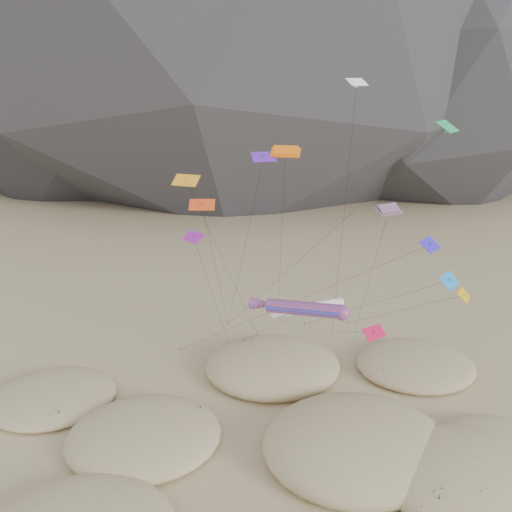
{
  "coord_description": "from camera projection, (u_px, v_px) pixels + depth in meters",
  "views": [
    {
      "loc": [
        -7.28,
        -30.5,
        29.86
      ],
      "look_at": [
        -2.86,
        12.0,
        14.37
      ],
      "focal_mm": 35.0,
      "sensor_mm": 36.0,
      "label": 1
    }
  ],
  "objects": [
    {
      "name": "ground",
      "position": [
        308.0,
        477.0,
        39.4
      ],
      "size": [
        500.0,
        500.0,
        0.0
      ],
      "primitive_type": "plane",
      "color": "#CCB789",
      "rests_on": "ground"
    },
    {
      "name": "white_tube_kite",
      "position": [
        310.0,
        308.0,
        45.44
      ],
      "size": [
        10.02,
        11.83,
        10.63
      ],
      "color": "white",
      "rests_on": "ground"
    },
    {
      "name": "dune_grass",
      "position": [
        295.0,
        450.0,
        40.97
      ],
      "size": [
        43.98,
        30.69,
        1.51
      ],
      "color": "black",
      "rests_on": "ground"
    },
    {
      "name": "dunes",
      "position": [
        296.0,
        436.0,
        42.77
      ],
      "size": [
        50.08,
        35.51,
        4.37
      ],
      "color": "#CCB789",
      "rests_on": "ground"
    },
    {
      "name": "delta_kites",
      "position": [
        342.0,
        221.0,
        44.15
      ],
      "size": [
        29.22,
        22.18,
        29.62
      ],
      "color": "purple",
      "rests_on": "ground"
    },
    {
      "name": "orange_parafoil",
      "position": [
        285.0,
        155.0,
        42.0
      ],
      "size": [
        3.42,
        17.02,
        24.36
      ],
      "color": "orange",
      "rests_on": "ground"
    },
    {
      "name": "multi_parafoil",
      "position": [
        388.0,
        212.0,
        42.02
      ],
      "size": [
        3.79,
        14.9,
        19.74
      ],
      "color": "red",
      "rests_on": "ground"
    },
    {
      "name": "kite_stakes",
      "position": [
        279.0,
        333.0,
        61.2
      ],
      "size": [
        21.26,
        6.03,
        0.3
      ],
      "color": "#3F2D1E",
      "rests_on": "ground"
    },
    {
      "name": "rainbow_tube_kite",
      "position": [
        300.0,
        308.0,
        42.62
      ],
      "size": [
        9.33,
        18.99,
        12.13
      ],
      "color": "#FF4C1A",
      "rests_on": "ground"
    }
  ]
}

